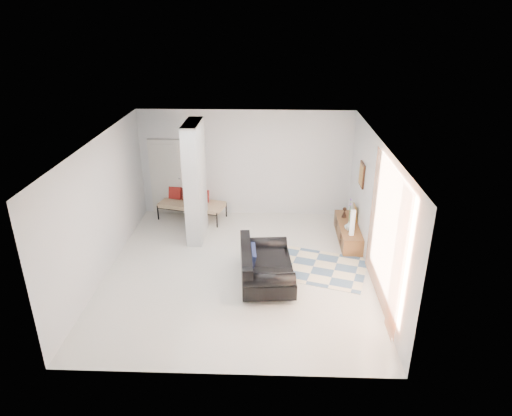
{
  "coord_description": "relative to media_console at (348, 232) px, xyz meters",
  "views": [
    {
      "loc": [
        0.67,
        -8.31,
        5.07
      ],
      "look_at": [
        0.35,
        0.6,
        1.19
      ],
      "focal_mm": 32.0,
      "sensor_mm": 36.0,
      "label": 1
    }
  ],
  "objects": [
    {
      "name": "wall_left",
      "position": [
        -5.27,
        -1.52,
        1.19
      ],
      "size": [
        0.0,
        6.0,
        6.0
      ],
      "primitive_type": "plane",
      "rotation": [
        1.57,
        0.0,
        1.57
      ],
      "color": "silver",
      "rests_on": "ground"
    },
    {
      "name": "wall_right",
      "position": [
        0.23,
        -1.52,
        1.19
      ],
      "size": [
        0.0,
        6.0,
        6.0
      ],
      "primitive_type": "plane",
      "rotation": [
        1.57,
        0.0,
        -1.57
      ],
      "color": "silver",
      "rests_on": "ground"
    },
    {
      "name": "wall_back",
      "position": [
        -2.52,
        1.48,
        1.19
      ],
      "size": [
        6.0,
        0.0,
        6.0
      ],
      "primitive_type": "plane",
      "rotation": [
        1.57,
        0.0,
        0.0
      ],
      "color": "silver",
      "rests_on": "ground"
    },
    {
      "name": "ceiling",
      "position": [
        -2.52,
        -1.52,
        2.59
      ],
      "size": [
        6.0,
        6.0,
        0.0
      ],
      "primitive_type": "plane",
      "rotation": [
        3.14,
        0.0,
        0.0
      ],
      "color": "white",
      "rests_on": "wall_back"
    },
    {
      "name": "floor",
      "position": [
        -2.52,
        -1.52,
        -0.21
      ],
      "size": [
        6.0,
        6.0,
        0.0
      ],
      "primitive_type": "plane",
      "color": "white",
      "rests_on": "ground"
    },
    {
      "name": "media_console",
      "position": [
        0.0,
        0.0,
        0.0
      ],
      "size": [
        0.45,
        1.71,
        0.8
      ],
      "color": "brown",
      "rests_on": "floor"
    },
    {
      "name": "partition_column",
      "position": [
        -3.62,
        0.08,
        1.19
      ],
      "size": [
        0.35,
        1.2,
        2.8
      ],
      "primitive_type": "cube",
      "color": "silver",
      "rests_on": "floor"
    },
    {
      "name": "hallway_door",
      "position": [
        -4.62,
        1.44,
        0.81
      ],
      "size": [
        0.85,
        0.06,
        2.04
      ],
      "primitive_type": "cube",
      "color": "silver",
      "rests_on": "floor"
    },
    {
      "name": "wall_art",
      "position": [
        0.2,
        -0.0,
        1.44
      ],
      "size": [
        0.04,
        0.45,
        0.55
      ],
      "primitive_type": "cube",
      "color": "#3C1E10",
      "rests_on": "wall_right"
    },
    {
      "name": "bronze_figurine",
      "position": [
        -0.05,
        0.41,
        0.32
      ],
      "size": [
        0.13,
        0.13,
        0.26
      ],
      "primitive_type": null,
      "rotation": [
        0.0,
        0.0,
        -0.04
      ],
      "color": "#311E16",
      "rests_on": "media_console"
    },
    {
      "name": "vase",
      "position": [
        -0.05,
        -0.28,
        0.29
      ],
      "size": [
        0.21,
        0.21,
        0.19
      ],
      "primitive_type": "imported",
      "rotation": [
        0.0,
        0.0,
        0.14
      ],
      "color": "white",
      "rests_on": "media_console"
    },
    {
      "name": "daybed",
      "position": [
        -3.94,
        1.12,
        0.21
      ],
      "size": [
        1.81,
        1.11,
        0.77
      ],
      "rotation": [
        0.0,
        0.0,
        -0.26
      ],
      "color": "black",
      "rests_on": "floor"
    },
    {
      "name": "cylinder_lamp",
      "position": [
        -0.02,
        -0.54,
        0.49
      ],
      "size": [
        0.11,
        0.11,
        0.6
      ],
      "primitive_type": "cylinder",
      "color": "beige",
      "rests_on": "media_console"
    },
    {
      "name": "curtain",
      "position": [
        0.15,
        -2.67,
        1.24
      ],
      "size": [
        0.0,
        2.55,
        2.55
      ],
      "primitive_type": "plane",
      "rotation": [
        1.57,
        0.0,
        1.57
      ],
      "color": "orange",
      "rests_on": "wall_right"
    },
    {
      "name": "area_rug",
      "position": [
        -0.92,
        -1.32,
        -0.2
      ],
      "size": [
        2.52,
        2.03,
        0.01
      ],
      "primitive_type": "cube",
      "rotation": [
        0.0,
        0.0,
        -0.3
      ],
      "color": "beige",
      "rests_on": "floor"
    },
    {
      "name": "wall_front",
      "position": [
        -2.52,
        -4.52,
        1.19
      ],
      "size": [
        6.0,
        0.0,
        6.0
      ],
      "primitive_type": "plane",
      "rotation": [
        -1.57,
        0.0,
        0.0
      ],
      "color": "silver",
      "rests_on": "ground"
    },
    {
      "name": "loveseat",
      "position": [
        -1.99,
        -1.92,
        0.14
      ],
      "size": [
        1.16,
        1.81,
        0.76
      ],
      "rotation": [
        0.0,
        0.0,
        0.09
      ],
      "color": "silver",
      "rests_on": "floor"
    }
  ]
}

